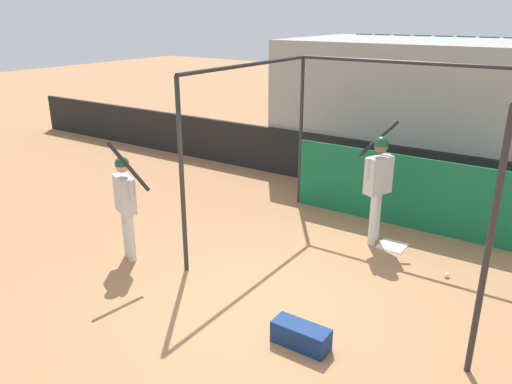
# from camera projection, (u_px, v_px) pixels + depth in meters

# --- Properties ---
(ground_plane) EXTENTS (60.00, 60.00, 0.00)m
(ground_plane) POSITION_uv_depth(u_px,v_px,m) (260.00, 304.00, 6.83)
(ground_plane) COLOR #A8754C
(outfield_wall) EXTENTS (24.00, 0.12, 1.12)m
(outfield_wall) POSITION_uv_depth(u_px,v_px,m) (394.00, 171.00, 10.68)
(outfield_wall) COLOR black
(outfield_wall) RESTS_ON ground
(bleacher_section) EXTENTS (6.50, 4.00, 3.20)m
(bleacher_section) POSITION_uv_depth(u_px,v_px,m) (427.00, 109.00, 11.94)
(bleacher_section) COLOR #9E9E99
(bleacher_section) RESTS_ON ground
(batting_cage) EXTENTS (4.22, 3.61, 3.00)m
(batting_cage) POSITION_uv_depth(u_px,v_px,m) (390.00, 169.00, 8.55)
(batting_cage) COLOR #282828
(batting_cage) RESTS_ON ground
(home_plate) EXTENTS (0.44, 0.44, 0.02)m
(home_plate) POSITION_uv_depth(u_px,v_px,m) (392.00, 246.00, 8.53)
(home_plate) COLOR white
(home_plate) RESTS_ON ground
(player_batter) EXTENTS (0.61, 0.97, 2.02)m
(player_batter) POSITION_uv_depth(u_px,v_px,m) (378.00, 179.00, 8.33)
(player_batter) COLOR silver
(player_batter) RESTS_ON ground
(player_waiting) EXTENTS (0.83, 0.57, 2.04)m
(player_waiting) POSITION_uv_depth(u_px,v_px,m) (125.00, 199.00, 7.77)
(player_waiting) COLOR silver
(player_waiting) RESTS_ON ground
(equipment_bag) EXTENTS (0.70, 0.28, 0.28)m
(equipment_bag) POSITION_uv_depth(u_px,v_px,m) (301.00, 336.00, 5.94)
(equipment_bag) COLOR navy
(equipment_bag) RESTS_ON ground
(baseball) EXTENTS (0.07, 0.07, 0.07)m
(baseball) POSITION_uv_depth(u_px,v_px,m) (447.00, 275.00, 7.51)
(baseball) COLOR white
(baseball) RESTS_ON ground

